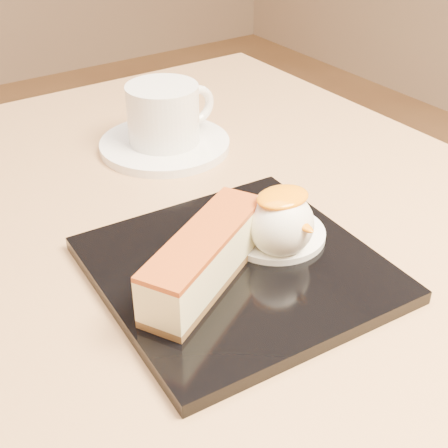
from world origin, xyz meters
TOP-DOWN VIEW (x-y plane):
  - table at (0.00, 0.00)m, footprint 0.80×0.80m
  - dessert_plate at (0.05, -0.09)m, footprint 0.23×0.23m
  - cheesecake at (0.01, -0.09)m, footprint 0.14×0.10m
  - cream_smear at (0.10, -0.07)m, footprint 0.09×0.09m
  - ice_cream_scoop at (0.09, -0.09)m, footprint 0.06×0.06m
  - mango_sauce at (0.09, -0.09)m, footprint 0.05×0.04m
  - mint_sprig at (0.07, -0.05)m, footprint 0.03×0.02m
  - saucer at (0.12, 0.16)m, footprint 0.15×0.15m
  - coffee_cup at (0.12, 0.16)m, footprint 0.11×0.08m

SIDE VIEW (x-z plane):
  - table at x=0.00m, z-range 0.20..0.92m
  - saucer at x=0.12m, z-range 0.72..0.73m
  - dessert_plate at x=0.05m, z-range 0.72..0.73m
  - cream_smear at x=0.10m, z-range 0.73..0.74m
  - mint_sprig at x=0.07m, z-range 0.74..0.74m
  - cheesecake at x=0.01m, z-range 0.73..0.78m
  - ice_cream_scoop at x=0.09m, z-range 0.73..0.79m
  - coffee_cup at x=0.12m, z-range 0.73..0.80m
  - mango_sauce at x=0.09m, z-range 0.78..0.79m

